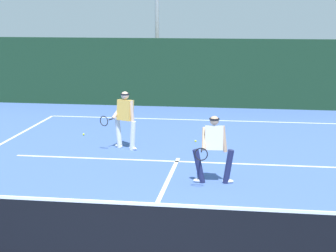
# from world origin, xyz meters

# --- Properties ---
(court_line_baseline_far) EXTENTS (10.78, 0.10, 0.01)m
(court_line_baseline_far) POSITION_xyz_m (0.00, 11.70, 0.00)
(court_line_baseline_far) COLOR white
(court_line_baseline_far) RESTS_ON ground_plane
(court_line_service) EXTENTS (8.79, 0.10, 0.01)m
(court_line_service) POSITION_xyz_m (0.00, 6.07, 0.00)
(court_line_service) COLOR white
(court_line_service) RESTS_ON ground_plane
(court_line_centre) EXTENTS (0.10, 6.40, 0.01)m
(court_line_centre) POSITION_xyz_m (0.00, 3.20, 0.00)
(court_line_centre) COLOR white
(court_line_centre) RESTS_ON ground_plane
(tennis_net) EXTENTS (11.81, 0.09, 1.10)m
(tennis_net) POSITION_xyz_m (0.00, 0.00, 0.53)
(tennis_net) COLOR #1E4723
(tennis_net) RESTS_ON ground_plane
(player_near) EXTENTS (0.96, 0.87, 1.57)m
(player_near) POSITION_xyz_m (1.06, 4.37, 0.86)
(player_near) COLOR #1E234C
(player_near) RESTS_ON ground_plane
(player_far) EXTENTS (1.03, 0.86, 1.66)m
(player_far) POSITION_xyz_m (-1.63, 7.23, 0.91)
(player_far) COLOR silver
(player_far) RESTS_ON ground_plane
(tennis_ball) EXTENTS (0.07, 0.07, 0.07)m
(tennis_ball) POSITION_xyz_m (-3.30, 8.71, 0.03)
(tennis_ball) COLOR #D1E033
(tennis_ball) RESTS_ON ground_plane
(tennis_ball_extra) EXTENTS (0.07, 0.07, 0.07)m
(tennis_ball_extra) POSITION_xyz_m (0.29, 8.30, 0.03)
(tennis_ball_extra) COLOR #D1E033
(tennis_ball_extra) RESTS_ON ground_plane
(back_fence_windscreen) EXTENTS (18.41, 0.12, 2.77)m
(back_fence_windscreen) POSITION_xyz_m (0.00, 14.40, 1.38)
(back_fence_windscreen) COLOR #183621
(back_fence_windscreen) RESTS_ON ground_plane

